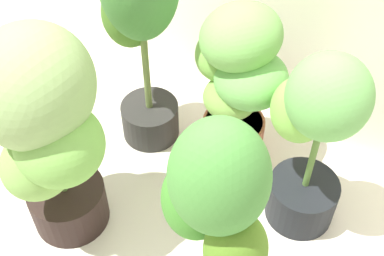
{
  "coord_description": "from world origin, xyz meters",
  "views": [
    {
      "loc": [
        0.67,
        -0.67,
        1.61
      ],
      "look_at": [
        0.01,
        0.24,
        0.41
      ],
      "focal_mm": 47.79,
      "sensor_mm": 36.0,
      "label": 1
    }
  ],
  "objects_px": {
    "potted_plant_back_left": "(139,17)",
    "potted_plant_back_center": "(238,78)",
    "potted_plant_front_left": "(43,125)",
    "potted_plant_back_right": "(313,135)",
    "potted_plant_front_right": "(214,230)"
  },
  "relations": [
    {
      "from": "potted_plant_back_left",
      "to": "potted_plant_back_right",
      "type": "relative_size",
      "value": 1.29
    },
    {
      "from": "potted_plant_front_right",
      "to": "potted_plant_back_left",
      "type": "bearing_deg",
      "value": 141.91
    },
    {
      "from": "potted_plant_front_left",
      "to": "potted_plant_back_center",
      "type": "xyz_separation_m",
      "value": [
        0.3,
        0.62,
        -0.09
      ]
    },
    {
      "from": "potted_plant_front_right",
      "to": "potted_plant_front_left",
      "type": "distance_m",
      "value": 0.64
    },
    {
      "from": "potted_plant_back_left",
      "to": "potted_plant_back_center",
      "type": "relative_size",
      "value": 1.36
    },
    {
      "from": "potted_plant_front_right",
      "to": "potted_plant_back_left",
      "type": "relative_size",
      "value": 0.97
    },
    {
      "from": "potted_plant_back_left",
      "to": "potted_plant_back_center",
      "type": "bearing_deg",
      "value": 15.97
    },
    {
      "from": "potted_plant_front_left",
      "to": "potted_plant_back_right",
      "type": "height_order",
      "value": "potted_plant_front_left"
    },
    {
      "from": "potted_plant_front_left",
      "to": "potted_plant_back_left",
      "type": "distance_m",
      "value": 0.52
    },
    {
      "from": "potted_plant_front_left",
      "to": "potted_plant_back_left",
      "type": "xyz_separation_m",
      "value": [
        -0.05,
        0.52,
        0.07
      ]
    },
    {
      "from": "potted_plant_front_left",
      "to": "potted_plant_back_center",
      "type": "height_order",
      "value": "potted_plant_front_left"
    },
    {
      "from": "potted_plant_back_left",
      "to": "potted_plant_back_right",
      "type": "distance_m",
      "value": 0.72
    },
    {
      "from": "potted_plant_back_right",
      "to": "potted_plant_back_center",
      "type": "relative_size",
      "value": 1.06
    },
    {
      "from": "potted_plant_back_left",
      "to": "potted_plant_back_right",
      "type": "height_order",
      "value": "potted_plant_back_left"
    },
    {
      "from": "potted_plant_front_left",
      "to": "potted_plant_back_right",
      "type": "xyz_separation_m",
      "value": [
        0.65,
        0.52,
        -0.09
      ]
    }
  ]
}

